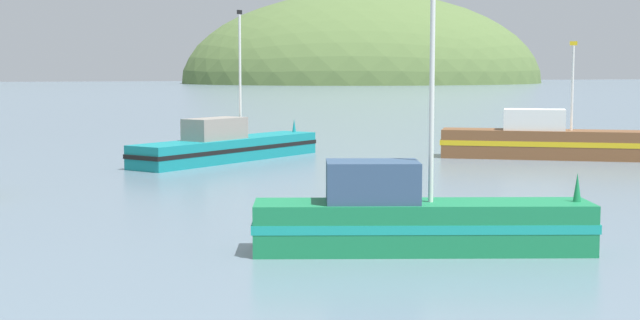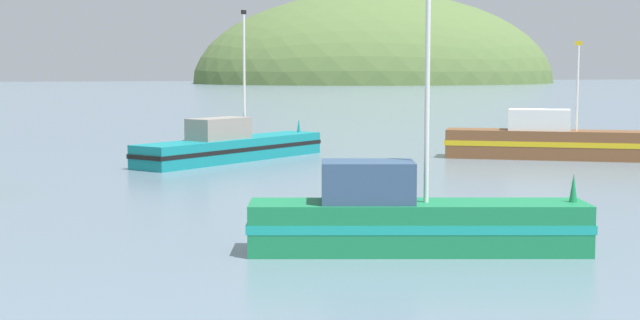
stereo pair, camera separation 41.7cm
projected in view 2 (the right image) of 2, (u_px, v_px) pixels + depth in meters
hill_far_left at (375, 83)px, 266.09m from camera, size 104.17×83.34×51.46m
fishing_boat_brown at (563, 142)px, 45.01m from camera, size 11.28×7.19×5.71m
fishing_boat_green at (411, 220)px, 22.29m from camera, size 8.34×3.61×7.12m
fishing_boat_teal at (231, 146)px, 44.27m from camera, size 10.26×9.03×7.20m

